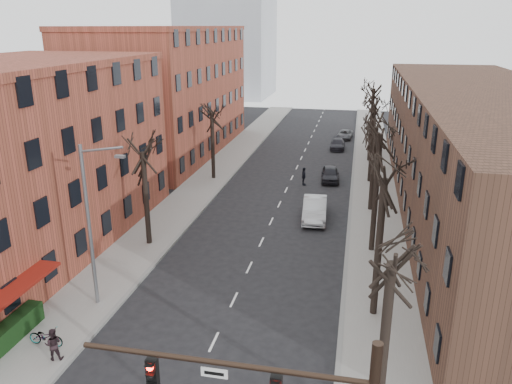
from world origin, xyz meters
The scene contains 21 objects.
sidewalk_left centered at (-8.00, 35.00, 0.07)m, with size 4.00×90.00×0.15m, color gray.
sidewalk_right centered at (8.00, 35.00, 0.07)m, with size 4.00×90.00×0.15m, color gray.
building_left_near centered at (-16.00, 15.00, 6.00)m, with size 12.00×26.00×12.00m, color brown.
building_left_far centered at (-16.00, 44.00, 7.00)m, with size 12.00×28.00×14.00m, color brown.
building_right centered at (16.00, 30.00, 5.00)m, with size 12.00×50.00×10.00m, color #4D3024.
awning_left centered at (-9.40, 6.00, 0.00)m, with size 1.20×7.00×0.15m, color maroon.
tree_right_b centered at (7.60, 12.00, 0.00)m, with size 5.20×5.20×10.80m, color black, non-canonical shape.
tree_right_c centered at (7.60, 20.00, 0.00)m, with size 5.20×5.20×11.60m, color black, non-canonical shape.
tree_right_d centered at (7.60, 28.00, 0.00)m, with size 5.20×5.20×10.00m, color black, non-canonical shape.
tree_right_e centered at (7.60, 36.00, 0.00)m, with size 5.20×5.20×10.80m, color black, non-canonical shape.
tree_right_f centered at (7.60, 44.00, 0.00)m, with size 5.20×5.20×11.60m, color black, non-canonical shape.
tree_left_a centered at (-7.60, 18.00, 0.00)m, with size 5.20×5.20×9.50m, color black, non-canonical shape.
tree_left_b centered at (-7.60, 34.00, 0.00)m, with size 5.20×5.20×9.50m, color black, non-canonical shape.
streetlight centered at (-7.03, 10.00, 5.01)m, with size 2.45×0.22×9.03m.
silver_sedan centered at (3.26, 25.20, 0.85)m, with size 1.80×5.17×1.70m, color #A9ACB0.
parked_car_near centered at (3.80, 35.74, 0.71)m, with size 1.68×4.18×1.43m, color black.
parked_car_mid centered at (3.85, 49.37, 0.61)m, with size 1.71×4.22×1.22m, color black.
parked_car_far centered at (4.53, 55.64, 0.56)m, with size 1.87×4.05×1.13m, color #505257.
pedestrian_b centered at (-6.66, 5.11, 0.93)m, with size 0.75×0.59×1.55m, color black.
pedestrian_crossing centered at (1.42, 33.83, 0.87)m, with size 1.02×0.43×1.75m, color black.
bicycle centered at (-7.64, 5.96, 0.61)m, with size 0.61×1.75×0.92m, color gray.
Camera 1 is at (6.18, -11.76, 14.58)m, focal length 35.00 mm.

